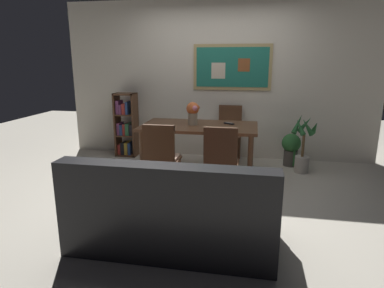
{
  "coord_description": "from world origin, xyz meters",
  "views": [
    {
      "loc": [
        0.62,
        -4.01,
        1.63
      ],
      "look_at": [
        -0.09,
        -0.19,
        0.65
      ],
      "focal_mm": 31.16,
      "sensor_mm": 36.0,
      "label": 1
    }
  ],
  "objects_px": {
    "dining_table": "(199,131)",
    "potted_palm": "(303,147)",
    "dining_chair_far_right": "(230,129)",
    "tv_remote": "(229,123)",
    "potted_ivy": "(291,148)",
    "dining_chair_near_left": "(161,154)",
    "flower_vase": "(193,112)",
    "leather_couch": "(172,213)",
    "bookshelf": "(126,127)",
    "dining_chair_near_right": "(221,157)"
  },
  "relations": [
    {
      "from": "leather_couch",
      "to": "potted_ivy",
      "type": "height_order",
      "value": "leather_couch"
    },
    {
      "from": "leather_couch",
      "to": "flower_vase",
      "type": "height_order",
      "value": "flower_vase"
    },
    {
      "from": "dining_chair_near_right",
      "to": "dining_chair_near_left",
      "type": "bearing_deg",
      "value": 178.8
    },
    {
      "from": "flower_vase",
      "to": "dining_chair_near_right",
      "type": "bearing_deg",
      "value": -59.99
    },
    {
      "from": "dining_chair_near_right",
      "to": "bookshelf",
      "type": "relative_size",
      "value": 0.83
    },
    {
      "from": "dining_chair_near_right",
      "to": "dining_chair_near_left",
      "type": "xyz_separation_m",
      "value": [
        -0.72,
        0.02,
        0.0
      ]
    },
    {
      "from": "dining_chair_near_right",
      "to": "tv_remote",
      "type": "distance_m",
      "value": 1.01
    },
    {
      "from": "bookshelf",
      "to": "potted_palm",
      "type": "bearing_deg",
      "value": -7.99
    },
    {
      "from": "leather_couch",
      "to": "dining_chair_near_right",
      "type": "bearing_deg",
      "value": 73.31
    },
    {
      "from": "dining_table",
      "to": "dining_chair_far_right",
      "type": "xyz_separation_m",
      "value": [
        0.37,
        0.85,
        -0.12
      ]
    },
    {
      "from": "dining_chair_near_right",
      "to": "flower_vase",
      "type": "distance_m",
      "value": 1.05
    },
    {
      "from": "dining_chair_near_right",
      "to": "bookshelf",
      "type": "height_order",
      "value": "bookshelf"
    },
    {
      "from": "dining_chair_near_right",
      "to": "dining_chair_far_right",
      "type": "xyz_separation_m",
      "value": [
        -0.03,
        1.7,
        0.0
      ]
    },
    {
      "from": "potted_ivy",
      "to": "bookshelf",
      "type": "bearing_deg",
      "value": 177.86
    },
    {
      "from": "dining_chair_near_left",
      "to": "flower_vase",
      "type": "relative_size",
      "value": 2.84
    },
    {
      "from": "flower_vase",
      "to": "potted_palm",
      "type": "bearing_deg",
      "value": 14.49
    },
    {
      "from": "dining_chair_near_left",
      "to": "flower_vase",
      "type": "bearing_deg",
      "value": 74.24
    },
    {
      "from": "tv_remote",
      "to": "dining_chair_far_right",
      "type": "bearing_deg",
      "value": 93.23
    },
    {
      "from": "leather_couch",
      "to": "bookshelf",
      "type": "height_order",
      "value": "bookshelf"
    },
    {
      "from": "dining_table",
      "to": "potted_palm",
      "type": "xyz_separation_m",
      "value": [
        1.49,
        0.41,
        -0.27
      ]
    },
    {
      "from": "bookshelf",
      "to": "flower_vase",
      "type": "relative_size",
      "value": 3.41
    },
    {
      "from": "dining_table",
      "to": "leather_couch",
      "type": "bearing_deg",
      "value": -87.84
    },
    {
      "from": "dining_chair_far_right",
      "to": "bookshelf",
      "type": "xyz_separation_m",
      "value": [
        -1.79,
        -0.03,
        -0.03
      ]
    },
    {
      "from": "potted_ivy",
      "to": "dining_chair_near_right",
      "type": "bearing_deg",
      "value": -121.51
    },
    {
      "from": "dining_chair_far_right",
      "to": "flower_vase",
      "type": "relative_size",
      "value": 2.84
    },
    {
      "from": "dining_chair_near_left",
      "to": "leather_couch",
      "type": "xyz_separation_m",
      "value": [
        0.4,
        -1.09,
        -0.23
      ]
    },
    {
      "from": "leather_couch",
      "to": "dining_chair_near_left",
      "type": "bearing_deg",
      "value": 110.12
    },
    {
      "from": "leather_couch",
      "to": "tv_remote",
      "type": "bearing_deg",
      "value": 80.75
    },
    {
      "from": "potted_palm",
      "to": "bookshelf",
      "type": "bearing_deg",
      "value": 172.01
    },
    {
      "from": "potted_ivy",
      "to": "leather_couch",
      "type": "bearing_deg",
      "value": -115.87
    },
    {
      "from": "leather_couch",
      "to": "tv_remote",
      "type": "xyz_separation_m",
      "value": [
        0.34,
        2.06,
        0.45
      ]
    },
    {
      "from": "leather_couch",
      "to": "bookshelf",
      "type": "bearing_deg",
      "value": 118.63
    },
    {
      "from": "dining_table",
      "to": "bookshelf",
      "type": "distance_m",
      "value": 1.65
    },
    {
      "from": "potted_palm",
      "to": "flower_vase",
      "type": "xyz_separation_m",
      "value": [
        -1.58,
        -0.41,
        0.54
      ]
    },
    {
      "from": "dining_table",
      "to": "potted_palm",
      "type": "height_order",
      "value": "potted_palm"
    },
    {
      "from": "bookshelf",
      "to": "dining_table",
      "type": "bearing_deg",
      "value": -29.86
    },
    {
      "from": "dining_chair_far_right",
      "to": "potted_palm",
      "type": "relative_size",
      "value": 1.04
    },
    {
      "from": "bookshelf",
      "to": "potted_ivy",
      "type": "height_order",
      "value": "bookshelf"
    },
    {
      "from": "potted_ivy",
      "to": "dining_chair_far_right",
      "type": "bearing_deg",
      "value": 172.05
    },
    {
      "from": "dining_table",
      "to": "dining_chair_near_right",
      "type": "xyz_separation_m",
      "value": [
        0.4,
        -0.85,
        -0.12
      ]
    },
    {
      "from": "dining_chair_far_right",
      "to": "flower_vase",
      "type": "height_order",
      "value": "flower_vase"
    },
    {
      "from": "dining_table",
      "to": "flower_vase",
      "type": "bearing_deg",
      "value": 179.88
    },
    {
      "from": "dining_chair_far_right",
      "to": "tv_remote",
      "type": "distance_m",
      "value": 0.75
    },
    {
      "from": "dining_chair_far_right",
      "to": "potted_ivy",
      "type": "height_order",
      "value": "dining_chair_far_right"
    },
    {
      "from": "bookshelf",
      "to": "potted_palm",
      "type": "distance_m",
      "value": 2.94
    },
    {
      "from": "dining_table",
      "to": "potted_ivy",
      "type": "xyz_separation_m",
      "value": [
        1.35,
        0.71,
        -0.36
      ]
    },
    {
      "from": "dining_chair_near_right",
      "to": "bookshelf",
      "type": "xyz_separation_m",
      "value": [
        -1.82,
        1.66,
        -0.03
      ]
    },
    {
      "from": "tv_remote",
      "to": "potted_palm",
      "type": "bearing_deg",
      "value": 14.24
    },
    {
      "from": "dining_chair_near_left",
      "to": "leather_couch",
      "type": "height_order",
      "value": "dining_chair_near_left"
    },
    {
      "from": "dining_table",
      "to": "dining_chair_far_right",
      "type": "relative_size",
      "value": 1.78
    }
  ]
}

